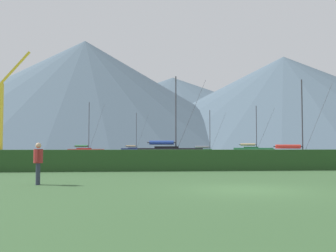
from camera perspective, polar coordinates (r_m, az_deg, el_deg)
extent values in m
plane|color=#385B33|center=(14.01, 11.40, -9.08)|extent=(1000.00, 1000.00, 0.00)
cube|color=#8499A8|center=(150.40, -3.83, -3.51)|extent=(320.00, 246.00, 0.00)
cube|color=#284C23|center=(24.68, 3.99, -4.94)|extent=(80.00, 1.20, 1.29)
cube|color=#236B38|center=(63.48, 5.68, -3.89)|extent=(5.73, 2.24, 0.88)
cone|color=#236B38|center=(63.99, 8.55, -3.86)|extent=(1.01, 0.81, 0.75)
cube|color=#206032|center=(63.43, 5.39, -3.60)|extent=(2.16, 1.47, 0.56)
cylinder|color=#333338|center=(63.58, 6.10, -0.77)|extent=(0.11, 0.11, 6.84)
cylinder|color=#333338|center=(63.37, 4.98, -3.06)|extent=(2.54, 0.24, 0.10)
cylinder|color=gray|center=(63.37, 4.98, -3.06)|extent=(2.17, 0.47, 0.35)
cylinder|color=#333338|center=(63.78, 7.28, -0.92)|extent=(2.67, 0.17, 6.51)
cube|color=#9E9EA3|center=(39.11, 18.25, -4.31)|extent=(6.32, 3.06, 0.95)
cone|color=#9E9EA3|center=(40.09, 23.07, -4.18)|extent=(1.16, 0.97, 0.81)
cube|color=gray|center=(39.02, 17.75, -3.81)|extent=(2.46, 1.81, 0.61)
cylinder|color=#333338|center=(39.32, 18.90, 1.12)|extent=(0.12, 0.12, 7.33)
cylinder|color=#333338|center=(38.91, 17.02, -2.87)|extent=(2.70, 0.56, 0.10)
cylinder|color=red|center=(38.91, 17.02, -2.87)|extent=(2.35, 0.76, 0.38)
cylinder|color=#333338|center=(39.69, 20.89, 0.85)|extent=(2.84, 0.51, 6.98)
cube|color=navy|center=(98.43, -4.94, -3.52)|extent=(6.50, 2.80, 0.99)
cone|color=navy|center=(98.15, -2.84, -3.53)|extent=(1.16, 0.95, 0.84)
cube|color=#1B2449|center=(98.46, -5.14, -3.31)|extent=(2.49, 1.75, 0.63)
cylinder|color=#333338|center=(98.44, -4.61, -0.77)|extent=(0.13, 0.13, 9.35)
cylinder|color=#333338|center=(98.51, -5.44, -2.91)|extent=(2.84, 0.40, 0.11)
cylinder|color=tan|center=(98.51, -5.44, -2.91)|extent=(2.44, 0.64, 0.40)
cylinder|color=#333338|center=(98.31, -3.75, -0.91)|extent=(2.99, 0.34, 8.90)
cube|color=black|center=(49.63, 0.35, -3.95)|extent=(8.33, 3.76, 1.26)
cone|color=black|center=(49.71, 5.67, -3.94)|extent=(1.51, 1.24, 1.07)
cube|color=black|center=(49.64, -0.18, -3.42)|extent=(3.21, 2.30, 0.80)
cylinder|color=#333338|center=(49.77, 1.15, 1.71)|extent=(0.16, 0.16, 9.71)
cylinder|color=#333338|center=(49.67, -0.94, -2.43)|extent=(3.61, 0.60, 0.14)
cylinder|color=#2847A3|center=(49.67, -0.94, -2.43)|extent=(3.12, 0.89, 0.51)
cylinder|color=#333338|center=(49.76, 3.33, 1.43)|extent=(3.80, 0.52, 9.23)
cube|color=red|center=(73.13, -11.83, -3.68)|extent=(6.58, 3.58, 0.98)
cone|color=red|center=(71.96, -9.16, -3.71)|extent=(1.24, 1.07, 0.83)
cube|color=#A52020|center=(73.25, -12.09, -3.39)|extent=(2.61, 2.01, 0.62)
cylinder|color=#333338|center=(73.02, -11.40, -0.12)|extent=(0.12, 0.12, 9.00)
cylinder|color=#333338|center=(73.43, -12.46, -2.87)|extent=(2.75, 0.78, 0.11)
cylinder|color=#2D7542|center=(73.43, -12.46, -2.87)|extent=(2.41, 0.96, 0.39)
cylinder|color=#333338|center=(72.52, -10.31, -0.29)|extent=(2.89, 0.74, 8.56)
cube|color=#236B38|center=(79.37, 12.28, -3.54)|extent=(7.97, 4.79, 1.19)
cone|color=#236B38|center=(79.46, 15.39, -3.50)|extent=(1.54, 1.36, 1.01)
cube|color=#206032|center=(79.37, 11.96, -3.23)|extent=(3.22, 2.59, 0.75)
cylinder|color=#333338|center=(79.44, 12.71, -0.30)|extent=(0.15, 0.15, 8.84)
cylinder|color=#333338|center=(79.38, 11.51, -2.65)|extent=(3.27, 1.17, 0.13)
cylinder|color=tan|center=(79.38, 11.51, -2.65)|extent=(2.89, 1.34, 0.47)
cylinder|color=#333338|center=(79.46, 13.99, -0.45)|extent=(3.42, 1.14, 8.41)
cylinder|color=#2D3347|center=(16.23, -18.41, -6.63)|extent=(0.14, 0.14, 0.85)
cylinder|color=#2D3347|center=(16.41, -18.30, -6.60)|extent=(0.14, 0.14, 0.85)
cylinder|color=maroon|center=(16.29, -18.31, -4.16)|extent=(0.36, 0.36, 0.55)
cylinder|color=maroon|center=(16.05, -18.46, -4.08)|extent=(0.09, 0.09, 0.50)
cylinder|color=maroon|center=(16.53, -18.16, -4.05)|extent=(0.09, 0.09, 0.50)
sphere|color=tan|center=(16.28, -18.29, -2.70)|extent=(0.22, 0.22, 0.22)
cube|color=#333338|center=(78.02, -23.25, -3.52)|extent=(2.00, 2.00, 0.80)
cube|color=gold|center=(78.20, -23.15, 1.28)|extent=(0.80, 0.80, 12.30)
cube|color=gold|center=(78.64, -21.26, 7.92)|extent=(5.28, 0.36, 6.16)
cone|color=#4C6070|center=(383.11, 0.70, 1.97)|extent=(354.90, 354.90, 68.65)
cone|color=#4C6070|center=(332.37, 16.49, 3.36)|extent=(289.27, 289.27, 74.53)
cone|color=#4C6070|center=(309.91, -12.02, 4.55)|extent=(275.27, 275.27, 83.13)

